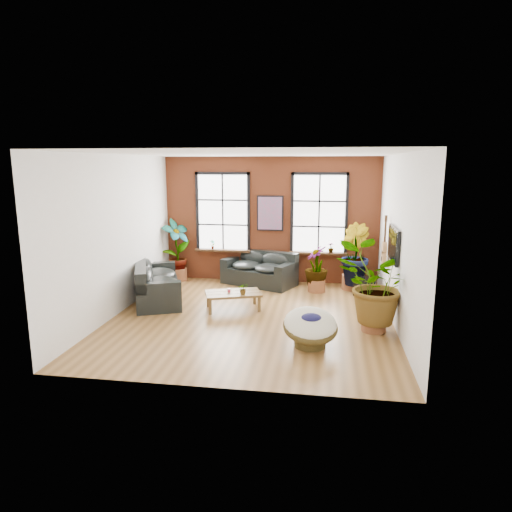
{
  "coord_description": "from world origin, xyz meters",
  "views": [
    {
      "loc": [
        1.53,
        -9.38,
        3.28
      ],
      "look_at": [
        0.0,
        0.6,
        1.25
      ],
      "focal_mm": 32.0,
      "sensor_mm": 36.0,
      "label": 1
    }
  ],
  "objects_px": {
    "sofa_left": "(155,283)",
    "coffee_table": "(233,294)",
    "papasan_chair": "(310,326)",
    "sofa_back": "(260,270)"
  },
  "relations": [
    {
      "from": "coffee_table",
      "to": "papasan_chair",
      "type": "height_order",
      "value": "papasan_chair"
    },
    {
      "from": "sofa_left",
      "to": "coffee_table",
      "type": "relative_size",
      "value": 1.83
    },
    {
      "from": "papasan_chair",
      "to": "coffee_table",
      "type": "bearing_deg",
      "value": 120.82
    },
    {
      "from": "sofa_back",
      "to": "coffee_table",
      "type": "bearing_deg",
      "value": -73.57
    },
    {
      "from": "sofa_back",
      "to": "coffee_table",
      "type": "relative_size",
      "value": 1.55
    },
    {
      "from": "sofa_back",
      "to": "papasan_chair",
      "type": "distance_m",
      "value": 4.55
    },
    {
      "from": "coffee_table",
      "to": "papasan_chair",
      "type": "relative_size",
      "value": 1.18
    },
    {
      "from": "sofa_back",
      "to": "coffee_table",
      "type": "xyz_separation_m",
      "value": [
        -0.29,
        -2.34,
        -0.06
      ]
    },
    {
      "from": "coffee_table",
      "to": "sofa_left",
      "type": "bearing_deg",
      "value": 148.14
    },
    {
      "from": "sofa_back",
      "to": "sofa_left",
      "type": "distance_m",
      "value": 3.01
    }
  ]
}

